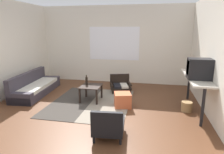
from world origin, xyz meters
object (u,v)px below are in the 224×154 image
coffee_table (91,89)px  glass_bottle (87,81)px  armchair_striped_foreground (108,126)px  clay_vase (194,68)px  ottoman_orange (123,100)px  crt_television (200,69)px  couch (35,87)px  wicker_basket (187,106)px  armchair_by_window (120,84)px  console_shelf (196,80)px

coffee_table → glass_bottle: glass_bottle is taller
armchair_striped_foreground → clay_vase: 2.71m
armchair_striped_foreground → ottoman_orange: (0.03, 1.51, -0.06)m
armchair_striped_foreground → crt_television: 2.35m
couch → ottoman_orange: couch is taller
wicker_basket → armchair_by_window: bearing=145.6°
ottoman_orange → crt_television: bearing=-4.5°
couch → crt_television: size_ratio=4.08×
ottoman_orange → crt_television: (1.69, -0.13, 0.89)m
armchair_striped_foreground → console_shelf: size_ratio=0.39×
coffee_table → armchair_striped_foreground: size_ratio=0.88×
console_shelf → crt_television: 0.39m
glass_bottle → wicker_basket: 2.62m
couch → clay_vase: size_ratio=5.64×
clay_vase → wicker_basket: (-0.17, -0.42, -0.86)m
wicker_basket → armchair_striped_foreground: bearing=-135.5°
console_shelf → ottoman_orange: bearing=-176.4°
couch → console_shelf: console_shelf is taller
console_shelf → glass_bottle: console_shelf is taller
crt_television → wicker_basket: bearing=135.2°
armchair_striped_foreground → couch: bearing=143.4°
glass_bottle → armchair_by_window: bearing=50.3°
coffee_table → clay_vase: clay_vase is taller
couch → armchair_by_window: 2.59m
coffee_table → clay_vase: 2.68m
wicker_basket → couch: bearing=173.6°
coffee_table → crt_television: size_ratio=1.17×
couch → armchair_by_window: (2.47, 0.75, 0.02)m
wicker_basket → ottoman_orange: bearing=-179.0°
armchair_by_window → glass_bottle: bearing=-129.7°
armchair_by_window → ottoman_orange: size_ratio=1.84×
armchair_striped_foreground → crt_television: crt_television is taller
couch → wicker_basket: (4.27, -0.48, -0.09)m
crt_television → coffee_table: bearing=171.6°
console_shelf → wicker_basket: (-0.17, -0.08, -0.64)m
armchair_by_window → glass_bottle: 1.25m
armchair_striped_foreground → coffee_table: bearing=116.3°
clay_vase → glass_bottle: clay_vase is taller
coffee_table → armchair_by_window: armchair_by_window is taller
armchair_striped_foreground → clay_vase: bearing=48.5°
crt_television → wicker_basket: 0.97m
couch → ottoman_orange: size_ratio=5.10×
crt_television → armchair_by_window: bearing=144.6°
console_shelf → glass_bottle: size_ratio=6.40×
ottoman_orange → console_shelf: bearing=3.6°
couch → glass_bottle: (1.70, -0.18, 0.33)m
couch → armchair_striped_foreground: (2.71, -2.01, 0.04)m
ottoman_orange → crt_television: size_ratio=0.80×
ottoman_orange → clay_vase: (1.70, 0.45, 0.80)m
coffee_table → ottoman_orange: bearing=-15.5°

